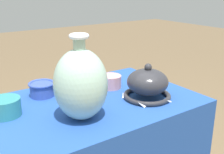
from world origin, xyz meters
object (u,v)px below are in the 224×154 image
object	(u,v)px
pot_squat_rose	(111,82)
vase_dome_bell	(147,85)
vase_tall_bulbous	(81,84)
cup_wide_cobalt	(42,89)
pot_squat_teal	(5,107)
mosaic_tile_box	(78,82)

from	to	relation	value
pot_squat_rose	vase_dome_bell	bearing A→B (deg)	-73.71
vase_tall_bulbous	vase_dome_bell	distance (m)	0.36
vase_tall_bulbous	vase_dome_bell	xyz separation A→B (m)	(0.35, 0.01, -0.08)
cup_wide_cobalt	pot_squat_teal	bearing A→B (deg)	-150.17
vase_tall_bulbous	pot_squat_rose	xyz separation A→B (m)	(0.29, 0.22, -0.11)
mosaic_tile_box	pot_squat_rose	world-z (taller)	mosaic_tile_box
cup_wide_cobalt	vase_dome_bell	bearing A→B (deg)	-37.32
mosaic_tile_box	cup_wide_cobalt	size ratio (longest dim) A/B	1.56
mosaic_tile_box	vase_tall_bulbous	bearing A→B (deg)	-128.53
pot_squat_teal	cup_wide_cobalt	size ratio (longest dim) A/B	1.02
vase_tall_bulbous	cup_wide_cobalt	world-z (taller)	vase_tall_bulbous
vase_dome_bell	pot_squat_teal	world-z (taller)	vase_dome_bell
pot_squat_rose	pot_squat_teal	distance (m)	0.53
vase_tall_bulbous	cup_wide_cobalt	size ratio (longest dim) A/B	2.71
vase_tall_bulbous	vase_dome_bell	world-z (taller)	vase_tall_bulbous
pot_squat_teal	cup_wide_cobalt	bearing A→B (deg)	29.83
vase_dome_bell	pot_squat_rose	xyz separation A→B (m)	(-0.06, 0.21, -0.03)
mosaic_tile_box	pot_squat_teal	distance (m)	0.39
pot_squat_rose	cup_wide_cobalt	distance (m)	0.34
cup_wide_cobalt	mosaic_tile_box	bearing A→B (deg)	-5.95
pot_squat_rose	pot_squat_teal	world-z (taller)	pot_squat_teal
pot_squat_rose	pot_squat_teal	xyz separation A→B (m)	(-0.53, -0.03, 0.00)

